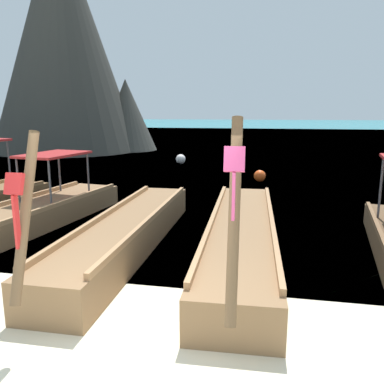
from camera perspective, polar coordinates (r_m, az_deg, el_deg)
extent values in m
plane|color=beige|center=(4.62, -11.14, -25.12)|extent=(120.00, 120.00, 0.00)
plane|color=teal|center=(65.69, 9.85, 9.16)|extent=(120.00, 120.00, 0.00)
cylinder|color=#4C4C51|center=(12.39, -25.00, 3.50)|extent=(0.06, 0.06, 1.42)
cube|color=olive|center=(10.42, -21.18, -2.91)|extent=(2.08, 5.37, 0.52)
cube|color=#AF7F52|center=(10.77, -23.87, -0.96)|extent=(0.77, 4.77, 0.10)
cube|color=#AF7F52|center=(9.95, -18.54, -1.53)|extent=(0.77, 4.77, 0.10)
cylinder|color=#4C4C51|center=(10.47, -23.93, 1.50)|extent=(0.06, 0.06, 1.10)
cylinder|color=#4C4C51|center=(9.86, -19.93, 1.22)|extent=(0.06, 0.06, 1.10)
cylinder|color=#4C4C51|center=(11.64, -18.69, 2.83)|extent=(0.06, 0.06, 1.10)
cylinder|color=#4C4C51|center=(11.09, -14.85, 2.64)|extent=(0.06, 0.06, 1.10)
cube|color=#AD2323|center=(10.67, -19.47, 5.17)|extent=(1.38, 1.91, 0.06)
cube|color=olive|center=(8.12, -9.25, -5.93)|extent=(1.12, 6.35, 0.62)
cube|color=#AF7F52|center=(8.19, -12.62, -3.26)|extent=(0.12, 5.84, 0.10)
cube|color=#AF7F52|center=(7.86, -5.92, -3.67)|extent=(0.12, 5.84, 0.10)
cylinder|color=brown|center=(4.89, -23.09, -3.23)|extent=(0.13, 0.76, 1.93)
cube|color=red|center=(4.70, -24.40, 1.09)|extent=(0.20, 0.14, 0.25)
cube|color=red|center=(4.77, -24.10, -3.99)|extent=(0.03, 0.08, 0.61)
cube|color=olive|center=(7.87, 7.19, -6.48)|extent=(1.48, 6.82, 0.61)
cube|color=#AF7F52|center=(7.80, 3.05, -3.83)|extent=(0.32, 6.23, 0.10)
cube|color=#AF7F52|center=(7.77, 11.49, -4.11)|extent=(0.32, 6.23, 0.10)
cylinder|color=brown|center=(4.08, 6.12, -4.01)|extent=(0.15, 0.74, 2.11)
cube|color=#F24C8C|center=(3.77, 6.19, 4.76)|extent=(0.20, 0.13, 0.25)
cube|color=#F24C8C|center=(3.81, 6.05, -0.61)|extent=(0.03, 0.08, 0.47)
cube|color=brown|center=(7.87, 25.80, -5.93)|extent=(0.84, 5.42, 0.10)
cylinder|color=#4C4C51|center=(9.32, 25.71, 0.59)|extent=(0.06, 0.06, 1.33)
cone|color=#383833|center=(29.66, -18.31, 20.62)|extent=(9.94, 9.94, 15.25)
cone|color=#3D3D38|center=(28.52, -9.53, 10.98)|extent=(4.22, 4.22, 4.92)
sphere|color=#EA5119|center=(15.67, 9.81, 2.31)|extent=(0.46, 0.46, 0.46)
sphere|color=white|center=(20.69, -1.65, 4.80)|extent=(0.51, 0.51, 0.51)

